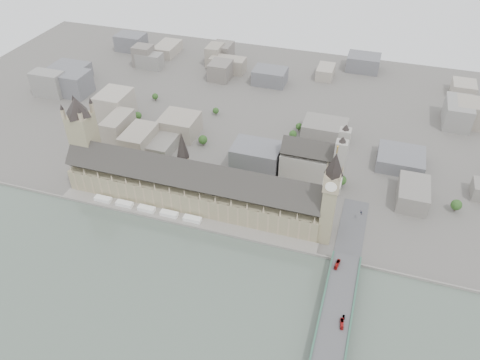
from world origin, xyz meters
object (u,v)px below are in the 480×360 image
(palace_of_westminster, at_px, (192,186))
(red_bus_south, at_px, (342,324))
(car_approach, at_px, (361,213))
(red_bus_north, at_px, (337,264))
(elizabeth_tower, at_px, (331,193))
(victoria_tower, at_px, (84,136))
(car_silver, at_px, (344,317))
(westminster_abbey, at_px, (315,162))
(westminster_bridge, at_px, (334,325))

(palace_of_westminster, distance_m, red_bus_south, 199.93)
(red_bus_south, height_order, car_approach, red_bus_south)
(palace_of_westminster, distance_m, red_bus_north, 163.42)
(elizabeth_tower, bearing_deg, victoria_tower, 176.04)
(palace_of_westminster, bearing_deg, car_silver, -31.14)
(westminster_abbey, xyz_separation_m, red_bus_north, (44.33, -125.14, -13.22))
(westminster_abbey, relative_size, red_bus_south, 6.70)
(red_bus_south, bearing_deg, car_silver, 78.59)
(westminster_abbey, xyz_separation_m, red_bus_south, (56.65, -183.79, -13.42))
(palace_of_westminster, height_order, car_silver, palace_of_westminster)
(westminster_abbey, bearing_deg, victoria_tower, -163.50)
(westminster_abbey, relative_size, car_approach, 15.36)
(elizabeth_tower, xyz_separation_m, car_approach, (29.81, 37.30, -47.19))
(victoria_tower, bearing_deg, car_approach, 3.81)
(palace_of_westminster, bearing_deg, red_bus_north, -17.80)
(palace_of_westminster, bearing_deg, red_bus_south, -32.92)
(car_silver, distance_m, car_approach, 127.20)
(red_bus_north, relative_size, red_bus_south, 1.14)
(westminster_bridge, bearing_deg, victoria_tower, 158.22)
(elizabeth_tower, relative_size, car_approach, 24.28)
(westminster_abbey, height_order, car_approach, westminster_abbey)
(car_approach, bearing_deg, palace_of_westminster, 175.15)
(red_bus_south, bearing_deg, red_bus_north, 95.07)
(westminster_bridge, xyz_separation_m, red_bus_north, (-6.74, 57.36, 6.73))
(palace_of_westminster, bearing_deg, westminster_bridge, -33.49)
(victoria_tower, xyz_separation_m, westminster_bridge, (284.00, -113.50, -50.08))
(palace_of_westminster, bearing_deg, victoria_tower, 177.04)
(victoria_tower, distance_m, westminster_abbey, 244.79)
(car_silver, bearing_deg, victoria_tower, 154.94)
(westminster_abbey, bearing_deg, elizabeth_tower, -72.71)
(victoria_tower, distance_m, car_approach, 293.82)
(red_bus_north, distance_m, red_bus_south, 59.94)
(car_silver, xyz_separation_m, car_approach, (-0.32, 127.20, -0.04))
(car_approach, bearing_deg, westminster_bridge, -106.03)
(palace_of_westminster, height_order, victoria_tower, victoria_tower)
(victoria_tower, height_order, car_silver, victoria_tower)
(elizabeth_tower, bearing_deg, westminster_bridge, -75.89)
(westminster_bridge, distance_m, red_bus_north, 58.15)
(victoria_tower, bearing_deg, palace_of_westminster, -2.96)
(palace_of_westminster, relative_size, westminster_bridge, 0.82)
(red_bus_south, bearing_deg, palace_of_westminster, 140.29)
(palace_of_westminster, distance_m, elizabeth_tower, 142.94)
(victoria_tower, height_order, red_bus_south, victoria_tower)
(elizabeth_tower, bearing_deg, car_approach, 51.37)
(elizabeth_tower, xyz_separation_m, car_silver, (30.13, -89.90, -47.15))
(palace_of_westminster, distance_m, car_approach, 170.17)
(westminster_bridge, bearing_deg, red_bus_north, 96.70)
(victoria_tower, relative_size, red_bus_north, 8.66)
(palace_of_westminster, relative_size, victoria_tower, 2.65)
(red_bus_north, xyz_separation_m, car_approach, (12.56, 75.44, -0.97))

